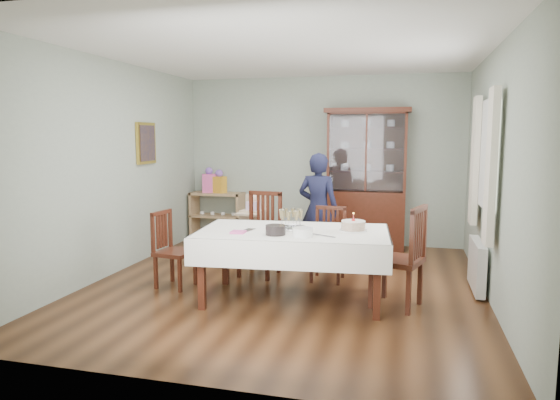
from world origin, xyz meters
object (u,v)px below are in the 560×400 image
(sideboard, at_px, (217,216))
(champagne_tray, at_px, (291,223))
(birthday_cake, at_px, (353,226))
(chair_far_right, at_px, (328,259))
(gift_bag_pink, at_px, (209,181))
(gift_bag_orange, at_px, (219,182))
(high_chair, at_px, (253,234))
(dining_table, at_px, (293,265))
(china_cabinet, at_px, (367,177))
(chair_end_left, at_px, (174,264))
(woman, at_px, (318,209))
(chair_far_left, at_px, (260,251))
(chair_end_right, at_px, (398,277))

(sideboard, height_order, champagne_tray, champagne_tray)
(birthday_cake, bearing_deg, chair_far_right, 117.47)
(gift_bag_pink, bearing_deg, gift_bag_orange, 0.00)
(high_chair, relative_size, birthday_cake, 3.31)
(dining_table, distance_m, china_cabinet, 2.92)
(chair_end_left, distance_m, champagne_tray, 1.52)
(china_cabinet, xyz_separation_m, gift_bag_pink, (-2.63, 0.00, -0.13))
(woman, xyz_separation_m, high_chair, (-0.92, -0.00, -0.39))
(sideboard, height_order, chair_far_right, chair_far_right)
(chair_far_right, relative_size, champagne_tray, 2.53)
(woman, bearing_deg, chair_far_right, 118.32)
(chair_far_left, relative_size, chair_end_right, 0.99)
(chair_far_right, distance_m, gift_bag_pink, 3.12)
(china_cabinet, height_order, chair_far_right, china_cabinet)
(chair_end_right, relative_size, champagne_tray, 3.01)
(dining_table, distance_m, high_chair, 1.78)
(sideboard, xyz_separation_m, chair_far_left, (1.33, -1.93, -0.09))
(gift_bag_pink, bearing_deg, woman, -30.91)
(dining_table, bearing_deg, chair_end_right, 3.34)
(gift_bag_orange, bearing_deg, woman, -33.24)
(high_chair, bearing_deg, birthday_cake, -35.62)
(chair_end_right, height_order, gift_bag_pink, gift_bag_pink)
(chair_end_left, relative_size, champagne_tray, 2.52)
(chair_far_right, bearing_deg, chair_far_left, -179.15)
(chair_far_left, height_order, chair_end_right, chair_end_right)
(chair_far_left, height_order, high_chair, chair_far_left)
(birthday_cake, bearing_deg, champagne_tray, -176.67)
(chair_end_right, relative_size, gift_bag_orange, 2.69)
(woman, distance_m, birthday_cake, 1.53)
(champagne_tray, bearing_deg, high_chair, 121.38)
(china_cabinet, relative_size, gift_bag_orange, 5.54)
(sideboard, distance_m, champagne_tray, 3.35)
(china_cabinet, distance_m, champagne_tray, 2.77)
(dining_table, distance_m, gift_bag_pink, 3.53)
(dining_table, distance_m, chair_end_left, 1.46)
(champagne_tray, distance_m, birthday_cake, 0.66)
(sideboard, height_order, chair_end_right, chair_end_right)
(birthday_cake, distance_m, gift_bag_pink, 3.80)
(gift_bag_pink, bearing_deg, dining_table, -53.00)
(chair_end_right, distance_m, champagne_tray, 1.25)
(chair_end_right, relative_size, gift_bag_pink, 2.47)
(dining_table, relative_size, chair_end_left, 2.36)
(dining_table, distance_m, chair_far_left, 1.07)
(sideboard, height_order, chair_end_left, chair_end_left)
(chair_far_left, height_order, gift_bag_orange, gift_bag_orange)
(china_cabinet, bearing_deg, dining_table, -101.00)
(champagne_tray, bearing_deg, chair_end_right, -1.00)
(dining_table, relative_size, gift_bag_pink, 4.90)
(sideboard, xyz_separation_m, gift_bag_orange, (0.05, -0.02, 0.57))
(gift_bag_pink, bearing_deg, sideboard, 8.74)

